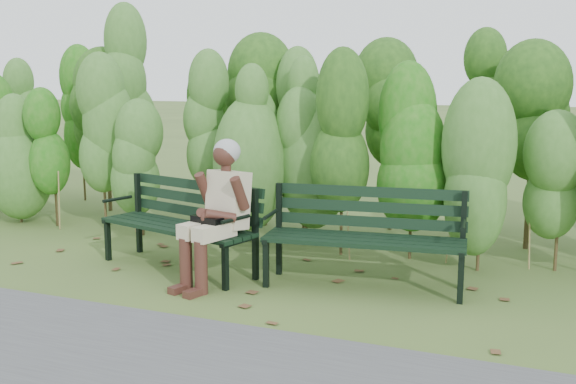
% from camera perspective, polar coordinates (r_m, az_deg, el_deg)
% --- Properties ---
extents(ground, '(80.00, 80.00, 0.00)m').
position_cam_1_polar(ground, '(5.73, -1.34, -7.96)').
color(ground, '#465D2B').
extents(hedge_band, '(11.04, 1.67, 2.42)m').
position_cam_1_polar(hedge_band, '(7.22, 4.57, 5.83)').
color(hedge_band, '#47381E').
rests_on(hedge_band, ground).
extents(leaf_litter, '(5.69, 2.19, 0.01)m').
position_cam_1_polar(leaf_litter, '(5.42, 0.92, -8.97)').
color(leaf_litter, brown).
rests_on(leaf_litter, ground).
extents(bench_left, '(1.68, 0.93, 0.80)m').
position_cam_1_polar(bench_left, '(6.24, -8.81, -2.13)').
color(bench_left, black).
rests_on(bench_left, ground).
extents(bench_right, '(1.70, 0.73, 0.82)m').
position_cam_1_polar(bench_right, '(5.67, 6.60, -3.11)').
color(bench_right, black).
rests_on(bench_right, ground).
extents(seated_woman, '(0.53, 0.78, 1.23)m').
position_cam_1_polar(seated_woman, '(5.67, -5.96, -1.06)').
color(seated_woman, tan).
rests_on(seated_woman, ground).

